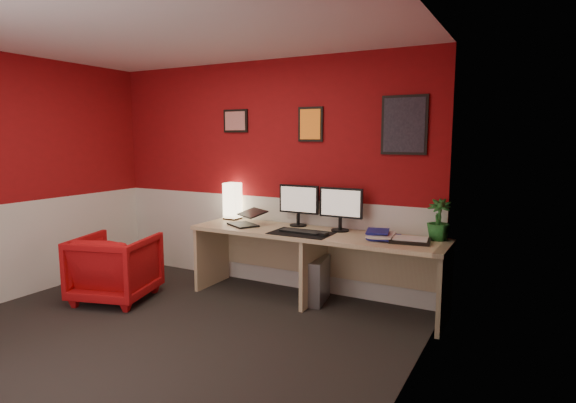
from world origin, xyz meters
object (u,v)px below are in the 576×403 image
(potted_plant, at_px, (439,220))
(armchair, at_px, (116,267))
(zen_tray, at_px, (410,241))
(laptop, at_px, (243,215))
(pc_tower, at_px, (316,280))
(shoji_lamp, at_px, (232,202))
(monitor_left, at_px, (298,199))
(monitor_right, at_px, (340,202))
(desk, at_px, (314,268))

(potted_plant, relative_size, armchair, 0.51)
(zen_tray, bearing_deg, laptop, -178.64)
(potted_plant, distance_m, pc_tower, 1.36)
(shoji_lamp, bearing_deg, zen_tray, -6.41)
(potted_plant, bearing_deg, monitor_left, 179.75)
(zen_tray, bearing_deg, armchair, -162.78)
(zen_tray, xyz_separation_m, potted_plant, (0.20, 0.22, 0.17))
(monitor_right, distance_m, pc_tower, 0.83)
(zen_tray, bearing_deg, potted_plant, 47.54)
(laptop, xyz_separation_m, monitor_right, (1.02, 0.22, 0.18))
(laptop, height_order, zen_tray, laptop)
(monitor_right, bearing_deg, desk, -139.39)
(shoji_lamp, xyz_separation_m, zen_tray, (2.09, -0.24, -0.18))
(laptop, height_order, monitor_right, monitor_right)
(monitor_left, bearing_deg, shoji_lamp, 179.26)
(desk, relative_size, shoji_lamp, 6.50)
(zen_tray, xyz_separation_m, pc_tower, (-0.95, 0.05, -0.52))
(desk, height_order, potted_plant, potted_plant)
(zen_tray, distance_m, armchair, 2.95)
(laptop, distance_m, armchair, 1.41)
(desk, distance_m, armchair, 2.04)
(desk, relative_size, potted_plant, 6.89)
(shoji_lamp, relative_size, pc_tower, 0.89)
(laptop, distance_m, potted_plant, 1.99)
(monitor_left, xyz_separation_m, armchair, (-1.55, -1.09, -0.68))
(shoji_lamp, distance_m, potted_plant, 2.29)
(monitor_left, height_order, pc_tower, monitor_left)
(monitor_right, distance_m, zen_tray, 0.82)
(shoji_lamp, xyz_separation_m, pc_tower, (1.14, -0.18, -0.70))
(monitor_left, bearing_deg, desk, -37.27)
(shoji_lamp, relative_size, zen_tray, 1.14)
(laptop, bearing_deg, zen_tray, 31.14)
(laptop, relative_size, monitor_right, 0.57)
(shoji_lamp, bearing_deg, laptop, -40.41)
(monitor_left, bearing_deg, laptop, -153.16)
(monitor_right, height_order, potted_plant, monitor_right)
(monitor_left, relative_size, zen_tray, 1.66)
(laptop, bearing_deg, monitor_left, 56.62)
(laptop, relative_size, zen_tray, 0.94)
(zen_tray, xyz_separation_m, armchair, (-2.79, -0.87, -0.41))
(desk, xyz_separation_m, pc_tower, (-0.00, 0.05, -0.14))
(potted_plant, bearing_deg, armchair, -160.10)
(shoji_lamp, height_order, potted_plant, shoji_lamp)
(monitor_right, distance_m, potted_plant, 0.95)
(laptop, bearing_deg, potted_plant, 37.31)
(potted_plant, xyz_separation_m, armchair, (-2.99, -1.08, -0.58))
(monitor_right, bearing_deg, laptop, -167.72)
(shoji_lamp, xyz_separation_m, monitor_right, (1.35, -0.05, 0.09))
(monitor_left, height_order, zen_tray, monitor_left)
(armchair, bearing_deg, monitor_left, -161.30)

